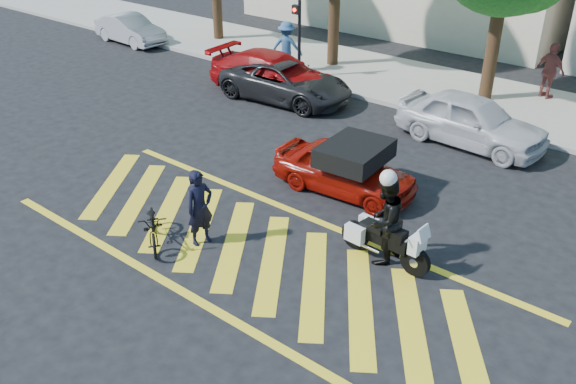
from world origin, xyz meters
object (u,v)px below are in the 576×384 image
Objects in this scene: parked_mid_right at (471,120)px; bicycle at (153,226)px; officer_bike at (200,208)px; parked_mid_left at (286,82)px; police_motorcycle at (384,239)px; red_convertible at (345,169)px; parked_far_left at (130,29)px; officer_moto at (385,220)px; parked_left at (275,74)px.

bicycle is at bearing 165.45° from parked_mid_right.
parked_mid_left is (-4.32, 8.21, -0.21)m from officer_bike.
officer_bike reaches higher than bicycle.
officer_bike is 0.82× the size of police_motorcycle.
red_convertible is at bearing 15.88° from bicycle.
officer_moto is at bearing -110.39° from parked_far_left.
parked_left is 1.07× the size of parked_mid_left.
parked_far_left is (-18.13, 7.70, 0.12)m from police_motorcycle.
parked_far_left is (-14.69, 9.61, -0.24)m from officer_bike.
officer_bike is at bearing 160.29° from red_convertible.
officer_bike is 0.37× the size of parked_mid_left.
officer_bike is at bearing 168.70° from parked_mid_right.
red_convertible is 0.78× the size of parked_mid_left.
bicycle is 0.79× the size of police_motorcycle.
officer_bike is 3.93m from officer_moto.
red_convertible is at bearing -4.32° from officer_bike.
red_convertible is (-2.37, 2.02, 0.12)m from police_motorcycle.
parked_mid_left reaches higher than bicycle.
officer_moto is at bearing -20.53° from bicycle.
red_convertible is 0.73× the size of parked_left.
parked_mid_right reaches higher than parked_mid_left.
officer_bike is 1.12m from bicycle.
parked_left reaches higher than bicycle.
red_convertible is at bearing -127.69° from officer_moto.
officer_moto reaches higher than bicycle.
parked_far_left is at bearing 77.81° from parked_mid_left.
parked_far_left is at bearing -110.11° from officer_moto.
parked_left reaches higher than parked_far_left.
police_motorcycle is 3.11m from red_convertible.
parked_left is 1.14× the size of parked_mid_right.
officer_bike is 8.99m from parked_mid_right.
police_motorcycle is at bearing -20.60° from bicycle.
bicycle is at bearing -162.76° from parked_mid_left.
officer_bike is at bearing -153.59° from parked_left.
red_convertible is at bearing 142.51° from police_motorcycle.
parked_left is at bearing 68.14° from parked_mid_left.
officer_moto is 3.12m from red_convertible.
bicycle is 4.97m from officer_moto.
police_motorcycle is 10.68m from parked_left.
bicycle is 0.33× the size of parked_left.
parked_mid_right is at bearing -90.35° from parked_mid_left.
officer_moto is at bearing -170.16° from police_motorcycle.
parked_far_left is 0.76× the size of parked_left.
parked_mid_left is 1.07× the size of parked_mid_right.
red_convertible is (1.08, 3.93, -0.24)m from officer_bike.
officer_bike is 0.47× the size of red_convertible.
bicycle is 10.08m from parked_left.
red_convertible is 7.58m from parked_left.
parked_far_left is at bearing 91.06° from bicycle.
police_motorcycle is 0.48× the size of parked_mid_right.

